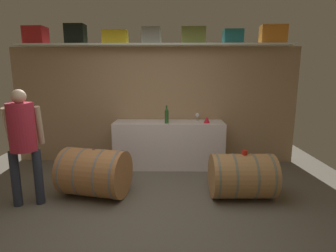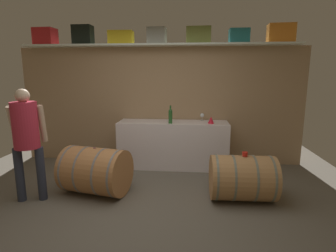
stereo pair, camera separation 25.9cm
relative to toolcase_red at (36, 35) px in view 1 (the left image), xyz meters
name	(u,v)px [view 1 (the left image)]	position (x,y,z in m)	size (l,w,h in m)	color
ground_plane	(147,197)	(2.10, -1.45, -2.38)	(6.54, 7.47, 0.02)	#615B4F
back_wall_panel	(155,106)	(2.10, 0.15, -1.27)	(5.34, 0.10, 2.18)	#A4835E
high_shelf_board	(153,45)	(2.10, 0.00, -0.17)	(4.91, 0.40, 0.03)	silver
toolcase_red	(36,35)	(0.00, 0.00, 0.00)	(0.37, 0.28, 0.30)	red
toolcase_black	(76,34)	(0.72, 0.00, 0.02)	(0.34, 0.24, 0.34)	black
toolcase_yellow	(115,37)	(1.42, 0.00, -0.03)	(0.43, 0.27, 0.23)	gold
toolcase_grey	(152,36)	(2.08, 0.00, -0.01)	(0.32, 0.29, 0.28)	gray
toolcase_olive	(194,36)	(2.81, 0.00, -0.01)	(0.42, 0.24, 0.29)	olive
toolcase_teal	(233,37)	(3.51, 0.00, -0.03)	(0.33, 0.24, 0.24)	#217178
toolcase_orange	(273,35)	(4.21, 0.00, 0.00)	(0.43, 0.26, 0.31)	orange
work_cabinet	(169,144)	(2.38, -0.19, -1.94)	(1.97, 0.56, 0.84)	white
wine_bottle_green	(167,116)	(2.35, -0.34, -1.39)	(0.07, 0.07, 0.31)	#275B27
wine_glass	(197,115)	(2.91, -0.02, -1.43)	(0.07, 0.07, 0.14)	white
red_funnel	(207,120)	(3.05, -0.29, -1.46)	(0.11, 0.11, 0.12)	red
wine_barrel_near	(242,176)	(3.41, -1.44, -2.05)	(0.86, 0.64, 0.63)	#B1804E
wine_barrel_far	(95,172)	(1.36, -1.41, -2.03)	(1.01, 0.84, 0.68)	#AE7343
tasting_cup	(245,152)	(3.43, -1.44, -1.72)	(0.07, 0.07, 0.05)	red
winemaker_pouring	(23,136)	(0.57, -1.70, -1.44)	(0.48, 0.39, 1.51)	#292E3D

